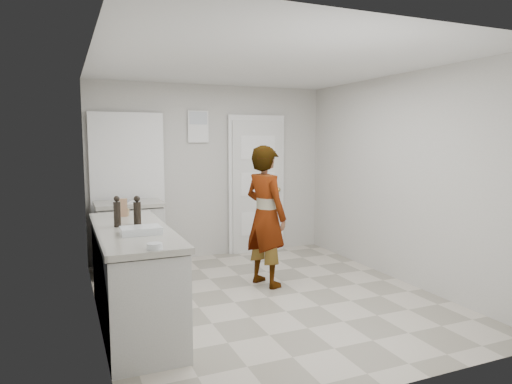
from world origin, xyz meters
name	(u,v)px	position (x,y,z in m)	size (l,w,h in m)	color
ground	(268,297)	(0.00, 0.00, 0.00)	(4.00, 4.00, 0.00)	gray
room_shell	(201,188)	(-0.17, 1.95, 1.02)	(4.00, 4.00, 4.00)	#B6B5AC
main_counter	(134,281)	(-1.45, -0.20, 0.43)	(0.64, 1.96, 0.93)	#AEAFAA
side_counter	(130,240)	(-1.25, 1.55, 0.43)	(0.84, 0.61, 0.93)	#AEAFAA
person	(266,216)	(0.16, 0.42, 0.83)	(0.60, 0.40, 1.65)	silver
cake_mix_box	(122,208)	(-1.46, 0.45, 1.02)	(0.11, 0.05, 0.19)	#A67653
spice_jar	(127,212)	(-1.40, 0.50, 0.96)	(0.05, 0.05, 0.07)	#A1885C
oil_cruet_a	(137,211)	(-1.38, -0.07, 1.06)	(0.07, 0.07, 0.27)	black
oil_cruet_b	(117,212)	(-1.57, -0.11, 1.06)	(0.06, 0.06, 0.29)	black
baking_dish	(141,231)	(-1.42, -0.50, 0.95)	(0.34, 0.24, 0.06)	silver
egg_bowl	(155,246)	(-1.41, -1.10, 0.95)	(0.11, 0.11, 0.04)	silver
papers	(128,202)	(-1.27, 1.50, 0.93)	(0.23, 0.29, 0.01)	white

